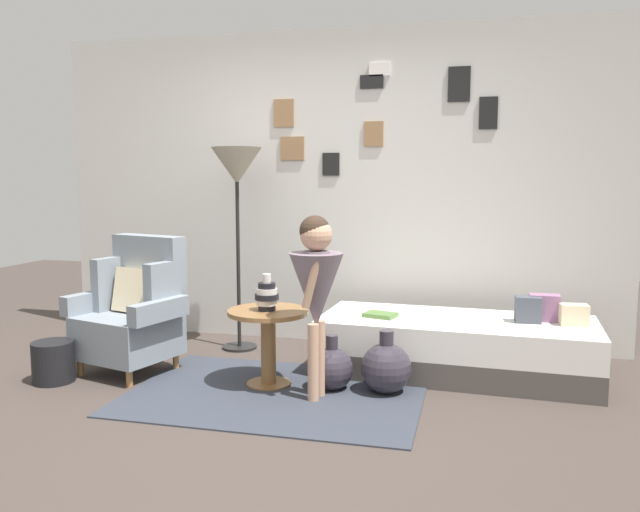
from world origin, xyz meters
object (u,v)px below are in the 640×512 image
vase_striped (267,296)px  book_on_daybed (380,315)px  side_table (268,332)px  demijohn_near (332,368)px  demijohn_far (386,368)px  armchair (134,311)px  floor_lamp (237,174)px  magazine_basket (53,362)px  person_child (316,283)px  daybed (456,346)px

vase_striped → book_on_daybed: size_ratio=1.11×
side_table → demijohn_near: bearing=2.5°
book_on_daybed → demijohn_far: 0.53m
armchair → floor_lamp: floor_lamp is taller
side_table → magazine_basket: side_table is taller
person_child → daybed: bearing=41.7°
vase_striped → demijohn_far: bearing=4.3°
side_table → book_on_daybed: bearing=36.2°
book_on_daybed → magazine_basket: bearing=-159.9°
side_table → magazine_basket: bearing=-169.0°
side_table → person_child: 0.56m
armchair → demijohn_near: armchair is taller
book_on_daybed → magazine_basket: (-2.13, -0.78, -0.28)m
daybed → magazine_basket: (-2.66, -0.85, -0.06)m
demijohn_far → magazine_basket: (-2.24, -0.32, -0.03)m
vase_striped → magazine_basket: 1.55m
armchair → magazine_basket: bearing=-136.7°
daybed → book_on_daybed: size_ratio=8.81×
demijohn_far → magazine_basket: demijohn_far is taller
side_table → vase_striped: vase_striped is taller
floor_lamp → demijohn_far: (1.32, -0.80, -1.25)m
floor_lamp → person_child: (0.91, -1.02, -0.67)m
magazine_basket → book_on_daybed: bearing=20.1°
armchair → vase_striped: (1.05, -0.12, 0.18)m
side_table → floor_lamp: (-0.53, 0.84, 1.05)m
person_child → side_table: bearing=154.7°
armchair → side_table: 1.05m
armchair → demijohn_far: size_ratio=2.34×
person_child → demijohn_near: (0.05, 0.20, -0.60)m
armchair → demijohn_far: armchair is taller
vase_striped → daybed: bearing=25.7°
vase_striped → magazine_basket: size_ratio=0.87×
person_child → demijohn_near: size_ratio=3.16×
side_table → person_child: (0.38, -0.18, 0.38)m
person_child → demijohn_far: person_child is taller
daybed → demijohn_near: size_ratio=5.28×
vase_striped → floor_lamp: floor_lamp is taller
side_table → demijohn_near: 0.49m
demijohn_near → side_table: bearing=-177.5°
armchair → side_table: armchair is taller
armchair → floor_lamp: 1.33m
demijohn_far → demijohn_near: bearing=-176.6°
side_table → book_on_daybed: (0.68, 0.49, 0.05)m
daybed → person_child: (-0.83, -0.74, 0.55)m
side_table → book_on_daybed: side_table is taller
armchair → person_child: 1.48m
armchair → demijohn_near: bearing=-3.1°
armchair → person_child: size_ratio=0.84×
demijohn_near → demijohn_far: (0.36, 0.02, 0.02)m
demijohn_near → demijohn_far: 0.36m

